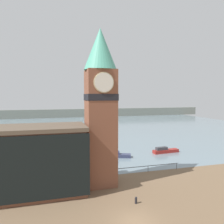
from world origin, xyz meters
The scene contains 9 objects.
ground_plane centered at (0.00, 0.00, 0.00)m, with size 160.00×160.00×0.00m, color brown.
water centered at (0.00, 73.29, 0.00)m, with size 160.00×120.00×0.00m.
far_shoreline centered at (0.00, 113.29, 2.50)m, with size 180.00×3.00×5.00m.
pier_railing centered at (7.58, 13.04, 0.96)m, with size 11.60×0.08×1.09m.
clock_tower centered at (-1.25, 10.31, 11.92)m, with size 4.69×4.69×22.44m.
pier_building centered at (-9.54, 9.55, 4.51)m, with size 11.94×7.11×8.98m.
boat_near centered at (5.23, 23.01, 0.48)m, with size 5.35×3.04×1.28m.
boat_far centered at (16.64, 23.57, 0.51)m, with size 6.23×1.82×1.38m.
mooring_bollard_near centered at (1.53, 3.43, 0.45)m, with size 0.30×0.30×0.82m.
Camera 1 is at (-8.06, -20.22, 12.91)m, focal length 35.00 mm.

